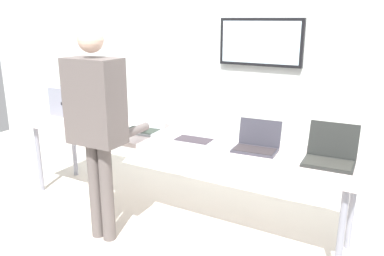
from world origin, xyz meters
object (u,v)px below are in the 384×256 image
laptop_station_0 (99,117)px  laptop_station_2 (197,134)px  equipment_box (74,101)px  laptop_station_4 (330,154)px  workbench (172,142)px  laptop_station_1 (146,125)px  laptop_station_3 (257,143)px  person (97,116)px

laptop_station_0 → laptop_station_2: laptop_station_0 is taller
equipment_box → laptop_station_2: bearing=-4.9°
laptop_station_4 → workbench: bearing=-178.4°
workbench → laptop_station_1: 0.35m
laptop_station_0 → laptop_station_1: size_ratio=1.00×
laptop_station_0 → laptop_station_1: bearing=2.1°
equipment_box → laptop_station_3: 2.19m
workbench → laptop_station_1: laptop_station_1 is taller
laptop_station_0 → laptop_station_3: 1.71m
workbench → laptop_station_4: bearing=1.6°
workbench → laptop_station_3: (0.80, 0.03, 0.10)m
workbench → equipment_box: bearing=173.3°
equipment_box → laptop_station_1: 1.06m
equipment_box → laptop_station_0: 0.50m
laptop_station_2 → person: bearing=-130.7°
laptop_station_0 → laptop_station_2: 1.16m
laptop_station_3 → equipment_box: bearing=176.7°
laptop_station_0 → person: 0.92m
equipment_box → laptop_station_1: (1.05, -0.11, -0.10)m
laptop_station_4 → person: person is taller
laptop_station_0 → laptop_station_4: bearing=0.2°
laptop_station_2 → laptop_station_0: bearing=179.6°
workbench → laptop_station_3: bearing=2.5°
laptop_station_0 → laptop_station_4: laptop_station_4 is taller
laptop_station_0 → laptop_station_3: laptop_station_0 is taller
equipment_box → person: (1.08, -0.78, 0.13)m
laptop_station_2 → laptop_station_4: size_ratio=0.93×
laptop_station_1 → laptop_station_3: (1.13, -0.02, 0.00)m
equipment_box → laptop_station_2: size_ratio=1.23×
laptop_station_3 → person: 1.31m
laptop_station_3 → person: (-1.11, -0.66, 0.23)m
workbench → laptop_station_2: 0.27m
laptop_station_0 → laptop_station_2: (1.16, -0.01, -0.00)m
laptop_station_0 → workbench: bearing=-1.8°
laptop_station_3 → person: size_ratio=0.21×
equipment_box → person: person is taller
person → laptop_station_3: bearing=30.6°
laptop_station_2 → laptop_station_3: 0.55m
equipment_box → laptop_station_4: (2.76, -0.12, -0.09)m
equipment_box → workbench: bearing=-6.7°
laptop_station_2 → laptop_station_4: laptop_station_4 is taller
workbench → person: 0.77m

